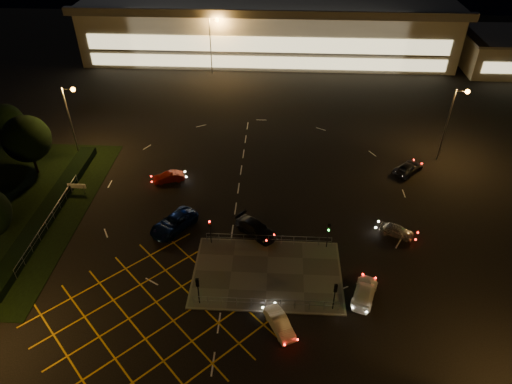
# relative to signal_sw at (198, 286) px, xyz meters

# --- Properties ---
(ground) EXTENTS (180.00, 180.00, 0.00)m
(ground) POSITION_rel_signal_sw_xyz_m (4.00, 5.99, -2.37)
(ground) COLOR black
(ground) RESTS_ON ground
(pedestrian_island) EXTENTS (14.00, 9.00, 0.12)m
(pedestrian_island) POSITION_rel_signal_sw_xyz_m (6.00, 3.99, -2.31)
(pedestrian_island) COLOR #4C4944
(pedestrian_island) RESTS_ON ground
(grass_verge) EXTENTS (18.00, 30.00, 0.08)m
(grass_verge) POSITION_rel_signal_sw_xyz_m (-24.00, 11.99, -2.33)
(grass_verge) COLOR black
(grass_verge) RESTS_ON ground
(hedge) EXTENTS (2.00, 26.00, 1.00)m
(hedge) POSITION_rel_signal_sw_xyz_m (-19.00, 11.99, -1.87)
(hedge) COLOR black
(hedge) RESTS_ON ground
(supermarket) EXTENTS (72.00, 26.50, 10.50)m
(supermarket) POSITION_rel_signal_sw_xyz_m (4.00, 67.95, 2.95)
(supermarket) COLOR beige
(supermarket) RESTS_ON ground
(retail_unit_a) EXTENTS (18.80, 14.80, 6.35)m
(retail_unit_a) POSITION_rel_signal_sw_xyz_m (50.00, 59.97, 0.85)
(retail_unit_a) COLOR beige
(retail_unit_a) RESTS_ON ground
(streetlight_nw) EXTENTS (1.78, 0.56, 10.03)m
(streetlight_nw) POSITION_rel_signal_sw_xyz_m (-19.56, 23.99, 4.20)
(streetlight_nw) COLOR slate
(streetlight_nw) RESTS_ON ground
(streetlight_ne) EXTENTS (1.78, 0.56, 10.03)m
(streetlight_ne) POSITION_rel_signal_sw_xyz_m (28.44, 25.99, 4.20)
(streetlight_ne) COLOR slate
(streetlight_ne) RESTS_ON ground
(streetlight_far_left) EXTENTS (1.78, 0.56, 10.03)m
(streetlight_far_left) POSITION_rel_signal_sw_xyz_m (-5.56, 53.99, 4.20)
(streetlight_far_left) COLOR slate
(streetlight_far_left) RESTS_ON ground
(streetlight_far_right) EXTENTS (1.78, 0.56, 10.03)m
(streetlight_far_right) POSITION_rel_signal_sw_xyz_m (34.44, 55.99, 4.20)
(streetlight_far_right) COLOR slate
(streetlight_far_right) RESTS_ON ground
(signal_sw) EXTENTS (0.28, 0.30, 3.15)m
(signal_sw) POSITION_rel_signal_sw_xyz_m (0.00, 0.00, 0.00)
(signal_sw) COLOR black
(signal_sw) RESTS_ON pedestrian_island
(signal_se) EXTENTS (0.28, 0.30, 3.15)m
(signal_se) POSITION_rel_signal_sw_xyz_m (12.00, 0.00, 0.00)
(signal_se) COLOR black
(signal_se) RESTS_ON pedestrian_island
(signal_nw) EXTENTS (0.28, 0.30, 3.15)m
(signal_nw) POSITION_rel_signal_sw_xyz_m (0.00, 7.99, 0.00)
(signal_nw) COLOR black
(signal_nw) RESTS_ON pedestrian_island
(signal_ne) EXTENTS (0.28, 0.30, 3.15)m
(signal_ne) POSITION_rel_signal_sw_xyz_m (12.00, 7.99, 0.00)
(signal_ne) COLOR black
(signal_ne) RESTS_ON pedestrian_island
(tree_c) EXTENTS (5.76, 5.76, 7.84)m
(tree_c) POSITION_rel_signal_sw_xyz_m (-24.00, 19.99, 2.59)
(tree_c) COLOR black
(tree_c) RESTS_ON ground
(tree_d) EXTENTS (4.68, 4.68, 6.37)m
(tree_d) POSITION_rel_signal_sw_xyz_m (-30.00, 25.99, 1.65)
(tree_d) COLOR black
(tree_d) RESTS_ON ground
(car_queue_white) EXTENTS (3.00, 4.09, 1.28)m
(car_queue_white) POSITION_rel_signal_sw_xyz_m (7.27, -2.27, -1.72)
(car_queue_white) COLOR silver
(car_queue_white) RESTS_ON ground
(car_left_blue) EXTENTS (5.32, 6.16, 1.58)m
(car_left_blue) POSITION_rel_signal_sw_xyz_m (-4.34, 10.14, -1.58)
(car_left_blue) COLOR #0B1B47
(car_left_blue) RESTS_ON ground
(car_far_dkgrey) EXTENTS (5.09, 4.78, 1.44)m
(car_far_dkgrey) POSITION_rel_signal_sw_xyz_m (4.56, 9.82, -1.64)
(car_far_dkgrey) COLOR black
(car_far_dkgrey) RESTS_ON ground
(car_right_silver) EXTENTS (3.91, 2.81, 1.24)m
(car_right_silver) POSITION_rel_signal_sw_xyz_m (19.58, 10.40, -1.75)
(car_right_silver) COLOR silver
(car_right_silver) RESTS_ON ground
(car_circ_red) EXTENTS (3.97, 2.42, 1.24)m
(car_circ_red) POSITION_rel_signal_sw_xyz_m (-6.78, 19.01, -1.75)
(car_circ_red) COLOR maroon
(car_circ_red) RESTS_ON ground
(car_east_grey) EXTENTS (4.69, 4.66, 1.26)m
(car_east_grey) POSITION_rel_signal_sw_xyz_m (23.44, 22.69, -1.74)
(car_east_grey) COLOR black
(car_east_grey) RESTS_ON ground
(car_approach_white) EXTENTS (3.29, 4.95, 1.33)m
(car_approach_white) POSITION_rel_signal_sw_xyz_m (14.99, 1.59, -1.70)
(car_approach_white) COLOR silver
(car_approach_white) RESTS_ON ground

